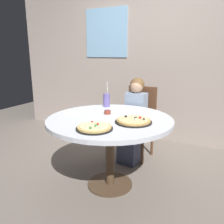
# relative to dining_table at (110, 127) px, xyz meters

# --- Properties ---
(ground_plane) EXTENTS (8.00, 8.00, 0.00)m
(ground_plane) POSITION_rel_dining_table_xyz_m (0.00, 0.00, -0.66)
(ground_plane) COLOR slate
(wall_with_window) EXTENTS (5.20, 0.14, 2.90)m
(wall_with_window) POSITION_rel_dining_table_xyz_m (-0.01, 1.64, 0.79)
(wall_with_window) COLOR #A8998E
(wall_with_window) RESTS_ON ground_plane
(dining_table) EXTENTS (1.26, 1.26, 0.75)m
(dining_table) POSITION_rel_dining_table_xyz_m (0.00, 0.00, 0.00)
(dining_table) COLOR silver
(dining_table) RESTS_ON ground_plane
(chair_wooden) EXTENTS (0.43, 0.43, 0.95)m
(chair_wooden) POSITION_rel_dining_table_xyz_m (0.01, 0.87, -0.13)
(chair_wooden) COLOR brown
(chair_wooden) RESTS_ON ground_plane
(diner_child) EXTENTS (0.28, 0.42, 1.08)m
(diner_child) POSITION_rel_dining_table_xyz_m (-0.01, 0.69, -0.17)
(diner_child) COLOR #3F4766
(diner_child) RESTS_ON ground_plane
(pizza_veggie) EXTENTS (0.35, 0.35, 0.05)m
(pizza_veggie) POSITION_rel_dining_table_xyz_m (0.27, -0.04, 0.11)
(pizza_veggie) COLOR black
(pizza_veggie) RESTS_ON dining_table
(pizza_cheese) EXTENTS (0.32, 0.32, 0.05)m
(pizza_cheese) POSITION_rel_dining_table_xyz_m (0.04, -0.38, 0.11)
(pizza_cheese) COLOR black
(pizza_cheese) RESTS_ON dining_table
(soda_cup) EXTENTS (0.08, 0.08, 0.31)m
(soda_cup) POSITION_rel_dining_table_xyz_m (-0.26, 0.44, 0.17)
(soda_cup) COLOR #6659A5
(soda_cup) RESTS_ON dining_table
(sauce_bowl) EXTENTS (0.07, 0.07, 0.04)m
(sauce_bowl) POSITION_rel_dining_table_xyz_m (-0.09, 0.13, 0.11)
(sauce_bowl) COLOR brown
(sauce_bowl) RESTS_ON dining_table
(plate_small) EXTENTS (0.18, 0.18, 0.01)m
(plate_small) POSITION_rel_dining_table_xyz_m (-0.50, 0.01, 0.10)
(plate_small) COLOR white
(plate_small) RESTS_ON dining_table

